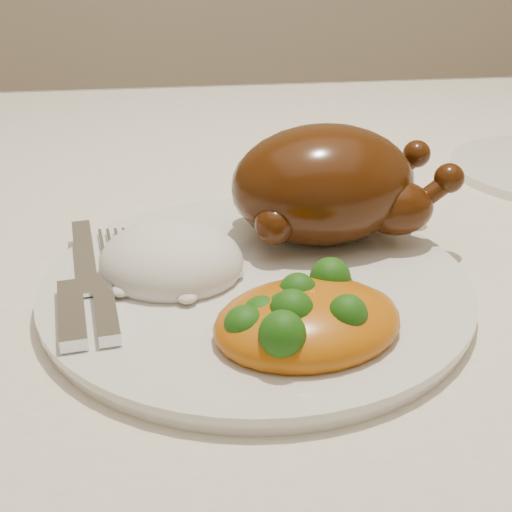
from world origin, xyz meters
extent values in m
cube|color=brown|center=(0.00, 0.00, 0.74)|extent=(1.60, 0.90, 0.04)
cube|color=beige|center=(0.00, 0.00, 0.76)|extent=(1.72, 1.02, 0.01)
cube|color=beige|center=(0.00, 0.51, 0.68)|extent=(1.72, 0.01, 0.18)
cylinder|color=silver|center=(-0.11, -0.16, 0.77)|extent=(0.40, 0.40, 0.01)
ellipsoid|color=#421C07|center=(-0.05, -0.09, 0.83)|extent=(0.16, 0.13, 0.10)
ellipsoid|color=#421C07|center=(-0.06, -0.10, 0.85)|extent=(0.08, 0.06, 0.04)
ellipsoid|color=#421C07|center=(0.01, -0.11, 0.81)|extent=(0.06, 0.04, 0.04)
sphere|color=#421C07|center=(0.05, -0.11, 0.84)|extent=(0.02, 0.02, 0.02)
ellipsoid|color=#421C07|center=(0.00, -0.05, 0.81)|extent=(0.06, 0.04, 0.04)
sphere|color=#421C07|center=(0.05, -0.05, 0.84)|extent=(0.02, 0.02, 0.02)
sphere|color=#421C07|center=(-0.09, -0.13, 0.81)|extent=(0.03, 0.03, 0.03)
sphere|color=#421C07|center=(-0.10, -0.06, 0.81)|extent=(0.03, 0.03, 0.03)
ellipsoid|color=white|center=(-0.17, -0.14, 0.79)|extent=(0.13, 0.13, 0.06)
ellipsoid|color=#B8620B|center=(-0.08, -0.24, 0.79)|extent=(0.14, 0.12, 0.04)
ellipsoid|color=#B8620B|center=(-0.05, -0.23, 0.79)|extent=(0.06, 0.05, 0.03)
ellipsoid|color=#0C3F0A|center=(-0.11, -0.27, 0.80)|extent=(0.03, 0.03, 0.03)
ellipsoid|color=#0C3F0A|center=(-0.06, -0.25, 0.80)|extent=(0.03, 0.03, 0.03)
ellipsoid|color=#0C3F0A|center=(-0.06, -0.20, 0.80)|extent=(0.03, 0.03, 0.03)
ellipsoid|color=#0C3F0A|center=(-0.10, -0.24, 0.80)|extent=(0.03, 0.03, 0.03)
ellipsoid|color=#0C3F0A|center=(-0.08, -0.22, 0.80)|extent=(0.03, 0.03, 0.02)
ellipsoid|color=#0C3F0A|center=(-0.13, -0.25, 0.80)|extent=(0.03, 0.03, 0.02)
ellipsoid|color=#0C3F0A|center=(-0.06, -0.26, 0.80)|extent=(0.02, 0.02, 0.02)
ellipsoid|color=#0C3F0A|center=(-0.11, -0.24, 0.80)|extent=(0.03, 0.03, 0.03)
ellipsoid|color=#0C3F0A|center=(-0.09, -0.22, 0.80)|extent=(0.03, 0.03, 0.03)
ellipsoid|color=#0C3F0A|center=(-0.06, -0.20, 0.79)|extent=(0.02, 0.02, 0.03)
ellipsoid|color=#0C3F0A|center=(-0.10, -0.25, 0.80)|extent=(0.03, 0.03, 0.03)
cube|color=silver|center=(-0.24, -0.11, 0.79)|extent=(0.03, 0.13, 0.00)
cube|color=silver|center=(-0.24, -0.20, 0.79)|extent=(0.03, 0.08, 0.01)
cube|color=silver|center=(-0.22, -0.20, 0.79)|extent=(0.03, 0.09, 0.01)
cube|color=silver|center=(-0.22, -0.11, 0.79)|extent=(0.03, 0.09, 0.00)
camera|label=1|loc=(-0.17, -0.62, 1.03)|focal=50.00mm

